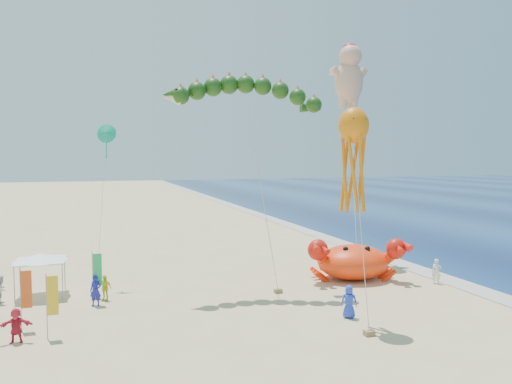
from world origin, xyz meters
TOP-DOWN VIEW (x-y plane):
  - ground at (0.00, 0.00)m, footprint 320.00×320.00m
  - foam_strip at (12.00, 0.00)m, footprint 320.00×320.00m
  - crab_inflatable at (5.75, 3.24)m, footprint 6.98×5.39m
  - dragon_kite at (-2.45, 2.91)m, footprint 10.35×2.99m
  - cherub_kite at (8.69, 9.60)m, footprint 3.65×6.97m
  - octopus_kite at (1.05, -4.85)m, footprint 1.62×3.08m
  - canopy_white at (-15.03, 5.59)m, footprint 3.20×3.20m
  - feather_flags at (-14.55, -0.37)m, footprint 6.39×5.13m
  - beachgoers at (-12.04, 1.80)m, footprint 32.18×12.05m
  - small_kites at (-15.67, 2.29)m, footprint 9.01×12.23m

SIDE VIEW (x-z plane):
  - ground at x=0.00m, z-range 0.00..0.00m
  - foam_strip at x=12.00m, z-range 0.01..0.01m
  - beachgoers at x=-12.04m, z-range -0.07..1.81m
  - crab_inflatable at x=5.75m, z-range -0.18..2.88m
  - feather_flags at x=-14.55m, z-range 0.41..3.61m
  - canopy_white at x=-15.03m, z-range 1.09..3.79m
  - small_kites at x=-15.67m, z-range 1.47..12.46m
  - octopus_kite at x=1.05m, z-range 3.32..14.59m
  - dragon_kite at x=-2.45m, z-range 5.68..19.32m
  - cherub_kite at x=8.69m, z-range 6.53..24.64m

